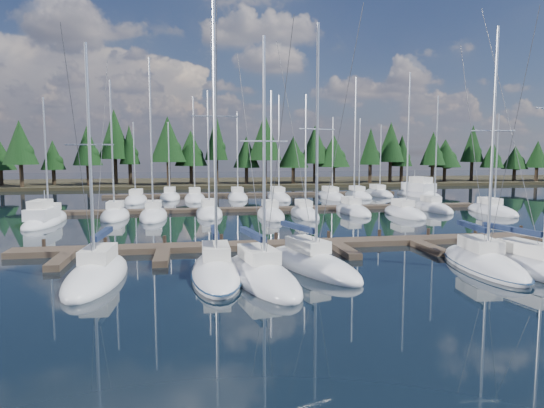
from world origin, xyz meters
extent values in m
plane|color=black|center=(0.00, 30.00, 0.00)|extent=(260.00, 260.00, 0.00)
cube|color=#2B2618|center=(0.00, 90.00, 0.30)|extent=(220.00, 30.00, 0.60)
cube|color=#483A2D|center=(0.00, 18.00, 0.20)|extent=(44.00, 2.00, 0.40)
cube|color=#483A2D|center=(-18.00, 15.00, 0.20)|extent=(0.90, 4.00, 0.40)
cube|color=#483A2D|center=(-12.00, 15.00, 0.20)|extent=(0.90, 4.00, 0.40)
cube|color=#483A2D|center=(-6.00, 15.00, 0.20)|extent=(0.90, 4.00, 0.40)
cube|color=#483A2D|center=(0.00, 15.00, 0.20)|extent=(0.90, 4.00, 0.40)
cube|color=#483A2D|center=(6.00, 15.00, 0.20)|extent=(0.90, 4.00, 0.40)
cube|color=#483A2D|center=(12.00, 15.00, 0.20)|extent=(0.90, 4.00, 0.40)
cylinder|color=black|center=(-20.00, 19.00, 0.45)|extent=(0.26, 0.26, 0.90)
cylinder|color=black|center=(-16.00, 19.00, 0.45)|extent=(0.26, 0.26, 0.90)
cylinder|color=black|center=(-12.00, 19.00, 0.45)|extent=(0.26, 0.26, 0.90)
cylinder|color=black|center=(-8.00, 19.00, 0.45)|extent=(0.26, 0.26, 0.90)
cylinder|color=black|center=(-4.00, 19.00, 0.45)|extent=(0.26, 0.26, 0.90)
cylinder|color=black|center=(0.00, 19.00, 0.45)|extent=(0.26, 0.26, 0.90)
cylinder|color=black|center=(4.00, 19.00, 0.45)|extent=(0.26, 0.26, 0.90)
cylinder|color=black|center=(8.00, 19.00, 0.45)|extent=(0.26, 0.26, 0.90)
cylinder|color=black|center=(12.00, 19.00, 0.45)|extent=(0.26, 0.26, 0.90)
cylinder|color=black|center=(16.00, 19.00, 0.45)|extent=(0.26, 0.26, 0.90)
cube|color=#483A2D|center=(0.00, 40.00, 0.20)|extent=(50.00, 1.80, 0.40)
cube|color=#483A2D|center=(0.00, 60.00, 0.20)|extent=(46.00, 1.80, 0.40)
ellipsoid|color=silver|center=(-15.12, 10.72, 0.15)|extent=(3.28, 8.83, 1.90)
cube|color=silver|center=(-15.09, 11.16, 1.35)|extent=(1.66, 2.87, 0.70)
cylinder|color=silver|center=(-15.15, 10.29, 6.56)|extent=(0.17, 0.17, 11.13)
cylinder|color=silver|center=(-15.01, 12.19, 2.10)|extent=(0.39, 3.81, 0.12)
cube|color=#16203D|center=(-15.01, 12.19, 2.25)|extent=(0.61, 3.65, 0.30)
cylinder|color=silver|center=(-15.15, 10.29, 7.12)|extent=(2.40, 0.24, 0.07)
cylinder|color=#3F3F44|center=(-15.28, 8.44, 6.41)|extent=(0.30, 3.74, 11.44)
cylinder|color=#3F3F44|center=(-14.98, 12.58, 6.41)|extent=(0.36, 4.61, 11.44)
ellipsoid|color=silver|center=(-8.86, 10.42, 0.15)|extent=(2.75, 8.73, 1.90)
cube|color=silver|center=(-8.85, 10.85, 1.35)|extent=(1.49, 2.80, 0.70)
cylinder|color=silver|center=(-8.86, 9.98, 7.90)|extent=(0.16, 0.16, 13.80)
cylinder|color=silver|center=(-8.84, 11.89, 2.10)|extent=(0.16, 3.83, 0.12)
cube|color=#16203D|center=(-8.84, 11.89, 2.25)|extent=(0.39, 3.66, 0.30)
cylinder|color=silver|center=(-8.86, 9.98, 8.59)|extent=(2.38, 0.10, 0.07)
cylinder|color=#3F3F44|center=(-8.89, 8.11, 7.75)|extent=(0.07, 3.77, 14.11)
cylinder|color=#3F3F44|center=(-8.84, 12.28, 7.75)|extent=(0.08, 4.64, 14.11)
ellipsoid|color=#0B1F3A|center=(-8.86, 10.42, 0.22)|extent=(2.86, 9.08, 0.18)
ellipsoid|color=silver|center=(-6.56, 9.19, 0.15)|extent=(4.32, 9.43, 1.90)
cube|color=silver|center=(-6.64, 9.64, 1.35)|extent=(2.02, 3.13, 0.70)
cylinder|color=silver|center=(-6.48, 8.75, 6.72)|extent=(0.19, 0.19, 11.44)
cylinder|color=silver|center=(-6.83, 10.71, 2.10)|extent=(0.81, 3.96, 0.12)
cube|color=#16203D|center=(-6.83, 10.71, 2.25)|extent=(1.00, 3.82, 0.30)
cylinder|color=silver|center=(-6.48, 8.75, 7.29)|extent=(2.49, 0.50, 0.07)
cylinder|color=#3F3F44|center=(-6.15, 6.82, 6.57)|extent=(0.71, 3.88, 11.75)
cylinder|color=#3F3F44|center=(-6.90, 11.12, 6.57)|extent=(0.86, 4.77, 11.75)
ellipsoid|color=silver|center=(-3.30, 11.32, 0.15)|extent=(5.24, 9.47, 1.90)
cube|color=silver|center=(-3.44, 11.75, 1.35)|extent=(2.24, 3.21, 0.70)
cylinder|color=silver|center=(-3.16, 10.88, 7.38)|extent=(0.20, 0.20, 12.76)
cylinder|color=silver|center=(-3.77, 12.79, 2.10)|extent=(1.34, 3.86, 0.12)
cube|color=#16203D|center=(-3.77, 12.79, 2.25)|extent=(1.50, 3.75, 0.30)
cylinder|color=silver|center=(-3.16, 10.88, 8.02)|extent=(2.24, 0.78, 0.07)
cylinder|color=#3F3F44|center=(-2.56, 9.02, 7.23)|extent=(1.23, 3.77, 13.07)
cylinder|color=#3F3F44|center=(-3.89, 13.18, 7.23)|extent=(1.51, 4.64, 13.07)
ellipsoid|color=silver|center=(6.63, 9.78, 0.15)|extent=(3.77, 8.98, 1.90)
cube|color=silver|center=(6.68, 10.21, 1.35)|extent=(1.85, 2.95, 0.70)
cylinder|color=silver|center=(6.58, 9.35, 7.31)|extent=(0.18, 0.18, 12.61)
cylinder|color=silver|center=(6.79, 11.25, 2.10)|extent=(0.55, 3.83, 0.12)
cube|color=#16203D|center=(6.79, 11.25, 2.25)|extent=(0.76, 3.68, 0.30)
cylinder|color=silver|center=(6.58, 9.35, 7.94)|extent=(2.52, 0.35, 0.07)
cylinder|color=#3F3F44|center=(6.37, 7.48, 7.16)|extent=(0.45, 3.76, 12.92)
cylinder|color=#3F3F44|center=(6.84, 11.64, 7.16)|extent=(0.55, 4.63, 12.92)
ellipsoid|color=#0B1F3A|center=(6.63, 9.78, 0.22)|extent=(3.92, 9.34, 0.18)
ellipsoid|color=silver|center=(8.68, 8.10, 0.15)|extent=(4.30, 10.54, 1.90)
cube|color=silver|center=(8.59, 8.60, 1.35)|extent=(1.96, 3.47, 0.70)
cylinder|color=silver|center=(8.38, 9.81, 2.10)|extent=(0.90, 4.46, 0.12)
cube|color=#16203D|center=(8.38, 9.81, 2.25)|extent=(1.09, 4.30, 0.30)
cylinder|color=#3F3F44|center=(8.30, 10.27, 8.15)|extent=(0.98, 5.38, 14.92)
ellipsoid|color=silver|center=(-23.79, 34.86, 0.15)|extent=(2.60, 7.67, 1.90)
cube|color=silver|center=(-23.79, 35.24, 1.35)|extent=(1.43, 2.45, 0.70)
cylinder|color=silver|center=(-23.79, 34.48, 6.49)|extent=(0.16, 0.16, 10.98)
ellipsoid|color=silver|center=(-17.82, 36.20, 0.15)|extent=(2.77, 7.75, 1.90)
cube|color=silver|center=(-17.82, 36.59, 1.35)|extent=(1.52, 2.48, 0.70)
cylinder|color=silver|center=(-17.82, 35.82, 7.49)|extent=(0.16, 0.16, 12.97)
ellipsoid|color=silver|center=(-13.91, 35.63, 0.15)|extent=(2.76, 9.28, 1.90)
cube|color=silver|center=(-13.91, 36.09, 1.35)|extent=(1.52, 2.97, 0.70)
cylinder|color=silver|center=(-13.91, 35.16, 8.58)|extent=(0.16, 0.16, 15.16)
ellipsoid|color=silver|center=(-8.13, 36.70, 0.15)|extent=(2.82, 8.67, 1.90)
cube|color=silver|center=(-8.13, 37.13, 1.35)|extent=(1.55, 2.78, 0.70)
cylinder|color=silver|center=(-8.13, 36.27, 7.09)|extent=(0.16, 0.16, 12.18)
ellipsoid|color=silver|center=(-1.77, 34.48, 0.15)|extent=(2.52, 8.64, 1.90)
cube|color=silver|center=(-1.77, 34.91, 1.35)|extent=(1.38, 2.76, 0.70)
cylinder|color=silver|center=(-1.77, 34.05, 7.02)|extent=(0.16, 0.16, 12.05)
ellipsoid|color=silver|center=(1.82, 34.21, 0.15)|extent=(2.46, 8.30, 1.90)
cube|color=silver|center=(1.82, 34.62, 1.35)|extent=(1.35, 2.66, 0.70)
cylinder|color=silver|center=(1.82, 33.79, 6.85)|extent=(0.16, 0.16, 11.70)
ellipsoid|color=silver|center=(7.90, 36.37, 0.15)|extent=(2.69, 9.37, 1.90)
cube|color=silver|center=(7.90, 36.83, 1.35)|extent=(1.48, 3.00, 0.70)
cylinder|color=silver|center=(7.90, 35.90, 7.96)|extent=(0.16, 0.16, 13.92)
ellipsoid|color=silver|center=(12.58, 33.06, 0.15)|extent=(2.81, 8.45, 1.90)
cube|color=silver|center=(12.58, 33.48, 1.35)|extent=(1.55, 2.71, 0.70)
cylinder|color=silver|center=(12.58, 32.64, 8.00)|extent=(0.16, 0.16, 14.00)
ellipsoid|color=silver|center=(17.81, 36.75, 0.15)|extent=(2.43, 8.41, 1.90)
cube|color=silver|center=(17.81, 37.18, 1.35)|extent=(1.34, 2.69, 0.70)
cylinder|color=silver|center=(17.81, 36.33, 7.09)|extent=(0.16, 0.16, 12.17)
ellipsoid|color=silver|center=(23.07, 33.21, 0.15)|extent=(2.60, 8.53, 1.90)
cube|color=silver|center=(23.07, 33.63, 1.35)|extent=(1.43, 2.73, 0.70)
cylinder|color=silver|center=(23.07, 32.78, 5.96)|extent=(0.16, 0.16, 9.92)
ellipsoid|color=silver|center=(-17.44, 53.09, 0.15)|extent=(2.89, 9.41, 1.90)
cube|color=silver|center=(-17.44, 53.56, 1.35)|extent=(1.59, 3.01, 0.70)
cylinder|color=silver|center=(-17.44, 52.61, 5.93)|extent=(0.16, 0.16, 9.85)
ellipsoid|color=silver|center=(-12.98, 56.61, 0.15)|extent=(2.92, 8.12, 1.90)
cube|color=silver|center=(-12.98, 57.01, 1.35)|extent=(1.61, 2.60, 0.70)
cylinder|color=silver|center=(-12.98, 56.20, 6.07)|extent=(0.16, 0.16, 10.14)
ellipsoid|color=silver|center=(-9.42, 54.33, 0.15)|extent=(2.89, 10.55, 1.90)
cube|color=silver|center=(-9.42, 54.86, 1.35)|extent=(1.59, 3.37, 0.70)
cylinder|color=silver|center=(-9.42, 53.80, 7.76)|extent=(0.16, 0.16, 13.52)
ellipsoid|color=silver|center=(-3.23, 54.82, 0.15)|extent=(2.88, 8.22, 1.90)
cube|color=silver|center=(-3.23, 55.24, 1.35)|extent=(1.58, 2.63, 0.70)
cylinder|color=silver|center=(-3.23, 54.41, 6.77)|extent=(0.16, 0.16, 11.54)
ellipsoid|color=silver|center=(2.73, 54.34, 0.15)|extent=(2.90, 11.59, 1.90)
cube|color=silver|center=(2.73, 54.92, 1.35)|extent=(1.59, 3.71, 0.70)
cylinder|color=silver|center=(2.73, 53.76, 7.96)|extent=(0.16, 0.16, 13.92)
ellipsoid|color=silver|center=(10.61, 53.68, 0.15)|extent=(2.99, 10.80, 1.90)
cube|color=silver|center=(10.61, 54.22, 1.35)|extent=(1.64, 3.46, 0.70)
cylinder|color=silver|center=(10.61, 53.14, 6.43)|extent=(0.16, 0.16, 10.87)
ellipsoid|color=silver|center=(14.97, 54.20, 0.15)|extent=(2.99, 8.68, 1.90)
cube|color=silver|center=(14.97, 54.64, 1.35)|extent=(1.64, 2.78, 0.70)
cylinder|color=silver|center=(14.97, 53.77, 6.39)|extent=(0.16, 0.16, 10.79)
ellipsoid|color=silver|center=(19.38, 56.95, 0.15)|extent=(2.75, 9.66, 1.90)
cube|color=silver|center=(19.38, 57.43, 1.35)|extent=(1.51, 3.09, 0.70)
cylinder|color=silver|center=(19.38, 56.46, 6.03)|extent=(0.16, 0.16, 10.05)
ellipsoid|color=silver|center=(-23.74, 32.23, 0.10)|extent=(3.18, 7.98, 1.56)
cube|color=silver|center=(-23.74, 32.23, 1.13)|extent=(2.27, 4.43, 1.04)
cube|color=silver|center=(-23.77, 31.84, 1.99)|extent=(1.63, 2.83, 0.78)
cylinder|color=silver|center=(-23.68, 33.00, 2.52)|extent=(0.09, 0.09, 1.39)
ellipsoid|color=silver|center=(25.01, 54.73, 0.10)|extent=(5.25, 10.41, 1.99)
cube|color=silver|center=(25.01, 54.73, 1.44)|extent=(3.54, 5.86, 1.33)
cube|color=silver|center=(25.11, 54.24, 2.54)|extent=(2.49, 3.78, 0.99)
cylinder|color=silver|center=(24.81, 55.70, 3.20)|extent=(0.09, 0.09, 1.77)
cylinder|color=black|center=(-45.03, 83.03, 2.06)|extent=(0.70, 0.70, 2.92)
cone|color=black|center=(-45.03, 83.03, 6.35)|extent=(5.52, 5.52, 5.67)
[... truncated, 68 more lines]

